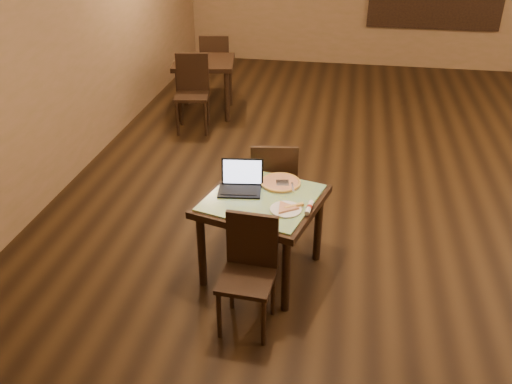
% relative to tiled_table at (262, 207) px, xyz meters
% --- Properties ---
extents(ground, '(10.00, 10.00, 0.00)m').
position_rel_tiled_table_xyz_m(ground, '(1.53, 1.70, -0.66)').
color(ground, black).
rests_on(ground, ground).
extents(wall_left, '(0.02, 10.00, 3.00)m').
position_rel_tiled_table_xyz_m(wall_left, '(-2.47, 1.70, 0.84)').
color(wall_left, '#886245').
rests_on(wall_left, ground).
extents(tiled_table, '(1.13, 1.13, 0.76)m').
position_rel_tiled_table_xyz_m(tiled_table, '(0.00, 0.00, 0.00)').
color(tiled_table, black).
rests_on(tiled_table, ground).
extents(chair_main_near, '(0.42, 0.42, 0.92)m').
position_rel_tiled_table_xyz_m(chair_main_near, '(0.00, -0.62, -0.14)').
color(chair_main_near, black).
rests_on(chair_main_near, ground).
extents(chair_main_far, '(0.48, 0.48, 0.99)m').
position_rel_tiled_table_xyz_m(chair_main_far, '(0.01, 0.61, -0.10)').
color(chair_main_far, black).
rests_on(chair_main_far, ground).
extents(laptop, '(0.38, 0.32, 0.24)m').
position_rel_tiled_table_xyz_m(laptop, '(-0.20, 0.11, 0.17)').
color(laptop, black).
rests_on(laptop, tiled_table).
extents(plate, '(0.25, 0.25, 0.01)m').
position_rel_tiled_table_xyz_m(plate, '(0.22, -0.18, 0.11)').
color(plate, white).
rests_on(plate, tiled_table).
extents(pizza_slice, '(0.29, 0.29, 0.02)m').
position_rel_tiled_table_xyz_m(pizza_slice, '(0.22, -0.18, 0.13)').
color(pizza_slice, beige).
rests_on(pizza_slice, plate).
extents(pizza_pan, '(0.35, 0.35, 0.01)m').
position_rel_tiled_table_xyz_m(pizza_pan, '(0.12, 0.24, 0.11)').
color(pizza_pan, silver).
rests_on(pizza_pan, tiled_table).
extents(pizza_whole, '(0.35, 0.35, 0.02)m').
position_rel_tiled_table_xyz_m(pizza_whole, '(0.12, 0.24, 0.12)').
color(pizza_whole, beige).
rests_on(pizza_whole, pizza_pan).
extents(spatula, '(0.15, 0.27, 0.01)m').
position_rel_tiled_table_xyz_m(spatula, '(0.14, 0.22, 0.13)').
color(spatula, silver).
rests_on(spatula, pizza_whole).
extents(napkin_roll, '(0.06, 0.19, 0.04)m').
position_rel_tiled_table_xyz_m(napkin_roll, '(0.40, -0.14, 0.12)').
color(napkin_roll, white).
rests_on(napkin_roll, tiled_table).
extents(other_table_b, '(0.98, 0.98, 0.80)m').
position_rel_tiled_table_xyz_m(other_table_b, '(-1.47, 3.69, 0.01)').
color(other_table_b, black).
rests_on(other_table_b, ground).
extents(other_table_b_chair_near, '(0.52, 0.52, 1.04)m').
position_rel_tiled_table_xyz_m(other_table_b_chair_near, '(-1.49, 3.09, -0.07)').
color(other_table_b_chair_near, black).
rests_on(other_table_b_chair_near, ground).
extents(other_table_b_chair_far, '(0.52, 0.52, 1.04)m').
position_rel_tiled_table_xyz_m(other_table_b_chair_far, '(-1.46, 4.30, -0.07)').
color(other_table_b_chair_far, black).
rests_on(other_table_b_chair_far, ground).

